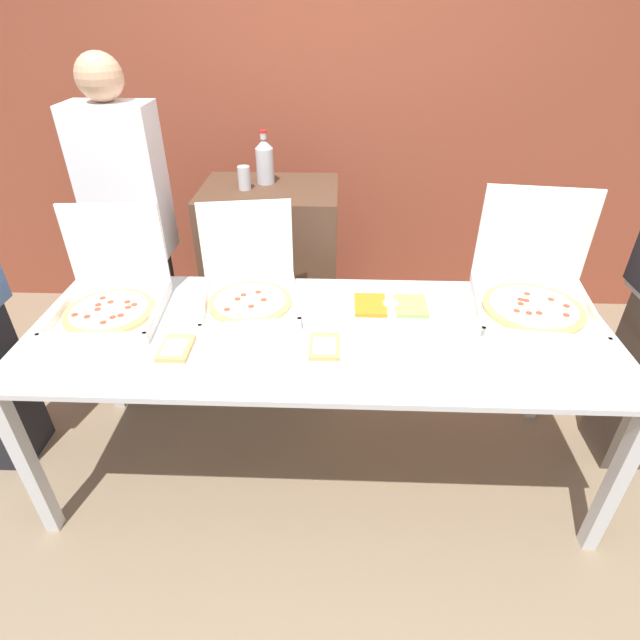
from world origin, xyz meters
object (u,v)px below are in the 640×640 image
(paper_plate_front_right, at_px, (324,347))
(soda_bottle, at_px, (265,161))
(pizza_box_near_left, at_px, (533,290))
(person_guest_plaid, at_px, (134,235))
(soda_can_silver, at_px, (244,178))
(paper_plate_front_left, at_px, (176,349))
(veggie_tray, at_px, (390,309))
(pizza_box_far_right, at_px, (249,288))
(pizza_box_far_left, at_px, (111,296))

(paper_plate_front_right, height_order, soda_bottle, soda_bottle)
(pizza_box_near_left, height_order, soda_bottle, soda_bottle)
(paper_plate_front_right, distance_m, soda_bottle, 1.26)
(paper_plate_front_right, distance_m, person_guest_plaid, 1.31)
(pizza_box_near_left, height_order, paper_plate_front_right, pizza_box_near_left)
(soda_can_silver, bearing_deg, person_guest_plaid, -158.72)
(paper_plate_front_right, bearing_deg, paper_plate_front_left, -176.71)
(veggie_tray, relative_size, soda_can_silver, 3.21)
(pizza_box_far_right, height_order, veggie_tray, pizza_box_far_right)
(soda_can_silver, bearing_deg, soda_bottle, 48.19)
(soda_bottle, relative_size, person_guest_plaid, 0.15)
(pizza_box_near_left, bearing_deg, person_guest_plaid, 174.66)
(paper_plate_front_left, xyz_separation_m, soda_bottle, (0.23, 1.17, 0.42))
(pizza_box_far_right, xyz_separation_m, veggie_tray, (0.64, -0.07, -0.05))
(pizza_box_far_right, height_order, person_guest_plaid, person_guest_plaid)
(veggie_tray, xyz_separation_m, person_guest_plaid, (-1.31, 0.51, 0.11))
(paper_plate_front_right, relative_size, soda_can_silver, 1.76)
(pizza_box_far_left, distance_m, veggie_tray, 1.24)
(pizza_box_far_right, relative_size, pizza_box_far_left, 1.04)
(paper_plate_front_right, relative_size, person_guest_plaid, 0.12)
(pizza_box_near_left, xyz_separation_m, paper_plate_front_right, (-0.92, -0.37, -0.07))
(pizza_box_far_right, bearing_deg, person_guest_plaid, 137.68)
(pizza_box_far_left, bearing_deg, person_guest_plaid, 94.75)
(pizza_box_far_left, height_order, paper_plate_front_right, pizza_box_far_left)
(paper_plate_front_right, height_order, veggie_tray, veggie_tray)
(soda_can_silver, bearing_deg, paper_plate_front_right, -65.75)
(person_guest_plaid, bearing_deg, pizza_box_far_right, 146.86)
(paper_plate_front_right, bearing_deg, pizza_box_far_left, 164.59)
(paper_plate_front_right, height_order, paper_plate_front_left, same)
(soda_can_silver, relative_size, person_guest_plaid, 0.07)
(paper_plate_front_left, bearing_deg, paper_plate_front_right, 3.29)
(soda_bottle, xyz_separation_m, person_guest_plaid, (-0.67, -0.33, -0.31))
(pizza_box_far_left, height_order, paper_plate_front_left, pizza_box_far_left)
(veggie_tray, bearing_deg, pizza_box_far_right, 173.50)
(paper_plate_front_left, height_order, soda_can_silver, soda_can_silver)
(soda_bottle, distance_m, soda_can_silver, 0.16)
(veggie_tray, height_order, soda_can_silver, soda_can_silver)
(paper_plate_front_right, xyz_separation_m, soda_bottle, (-0.36, 1.14, 0.42))
(pizza_box_near_left, xyz_separation_m, veggie_tray, (-0.64, -0.08, -0.06))
(soda_bottle, relative_size, soda_can_silver, 2.27)
(pizza_box_far_left, xyz_separation_m, paper_plate_front_left, (0.36, -0.30, -0.07))
(pizza_box_near_left, distance_m, soda_can_silver, 1.56)
(soda_bottle, bearing_deg, person_guest_plaid, -153.52)
(soda_bottle, distance_m, person_guest_plaid, 0.81)
(veggie_tray, bearing_deg, paper_plate_front_left, -159.76)
(veggie_tray, distance_m, person_guest_plaid, 1.42)
(pizza_box_near_left, relative_size, soda_bottle, 2.03)
(person_guest_plaid, bearing_deg, soda_can_silver, -158.72)
(pizza_box_near_left, distance_m, person_guest_plaid, 2.00)
(pizza_box_far_left, bearing_deg, soda_can_silver, 53.71)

